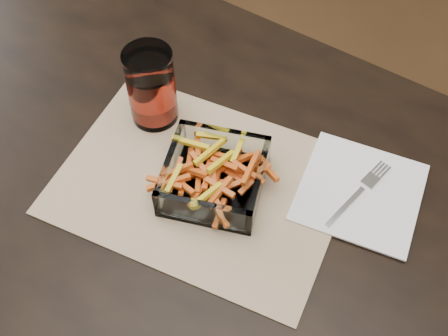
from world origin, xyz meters
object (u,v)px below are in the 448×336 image
at_px(dining_table, 187,228).
at_px(fork, 360,192).
at_px(glass_bowl, 214,178).
at_px(tumbler, 152,89).

xyz_separation_m(dining_table, fork, (0.23, 0.16, 0.10)).
xyz_separation_m(dining_table, glass_bowl, (0.03, 0.05, 0.12)).
bearing_deg(fork, dining_table, -134.10).
height_order(dining_table, fork, fork).
bearing_deg(tumbler, dining_table, -38.41).
distance_m(tumbler, fork, 0.38).
distance_m(dining_table, fork, 0.30).
height_order(tumbler, fork, tumbler).
height_order(glass_bowl, tumbler, tumbler).
bearing_deg(glass_bowl, tumbler, 158.43).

